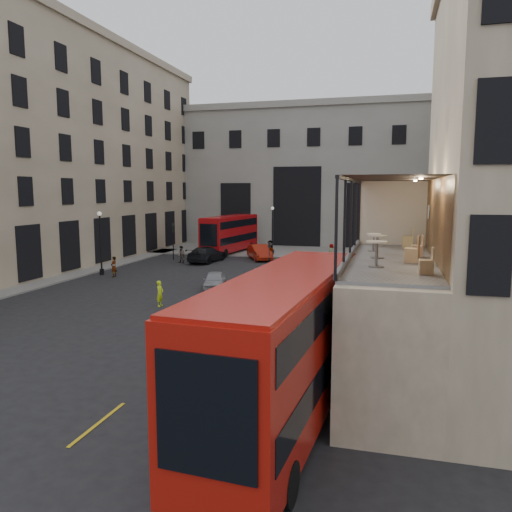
% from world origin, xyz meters
% --- Properties ---
extents(ground, '(140.00, 140.00, 0.00)m').
position_xyz_m(ground, '(0.00, 0.00, 0.00)').
color(ground, black).
rests_on(ground, ground).
extents(host_building_main, '(7.26, 11.40, 15.10)m').
position_xyz_m(host_building_main, '(9.95, 0.00, 7.79)').
color(host_building_main, '#C0AC90').
rests_on(host_building_main, ground).
extents(host_frontage, '(3.00, 11.00, 4.50)m').
position_xyz_m(host_frontage, '(6.50, 0.00, 2.25)').
color(host_frontage, '#C0AC90').
rests_on(host_frontage, ground).
extents(cafe_floor, '(3.00, 10.00, 0.10)m').
position_xyz_m(cafe_floor, '(6.50, 0.00, 4.55)').
color(cafe_floor, slate).
rests_on(cafe_floor, host_frontage).
extents(building_left, '(14.60, 50.60, 22.00)m').
position_xyz_m(building_left, '(-26.96, 20.00, 11.38)').
color(building_left, '#C0AC90').
rests_on(building_left, ground).
extents(gateway, '(35.00, 10.60, 18.00)m').
position_xyz_m(gateway, '(-5.00, 47.99, 9.39)').
color(gateway, '#98958E').
rests_on(gateway, ground).
extents(pavement_far, '(40.00, 12.00, 0.12)m').
position_xyz_m(pavement_far, '(-6.00, 38.00, 0.06)').
color(pavement_far, slate).
rests_on(pavement_far, ground).
extents(traffic_light_near, '(0.16, 0.20, 3.80)m').
position_xyz_m(traffic_light_near, '(-1.00, 12.00, 2.42)').
color(traffic_light_near, black).
rests_on(traffic_light_near, ground).
extents(traffic_light_far, '(0.16, 0.20, 3.80)m').
position_xyz_m(traffic_light_far, '(-15.00, 28.00, 2.42)').
color(traffic_light_far, black).
rests_on(traffic_light_far, ground).
extents(street_lamp_a, '(0.36, 0.36, 5.33)m').
position_xyz_m(street_lamp_a, '(-17.00, 18.00, 2.39)').
color(street_lamp_a, black).
rests_on(street_lamp_a, ground).
extents(street_lamp_b, '(0.36, 0.36, 5.33)m').
position_xyz_m(street_lamp_b, '(-6.00, 34.00, 2.39)').
color(street_lamp_b, black).
rests_on(street_lamp_b, ground).
extents(bus_near, '(3.43, 11.69, 4.60)m').
position_xyz_m(bus_near, '(3.50, -4.28, 2.59)').
color(bus_near, '#A3130B').
rests_on(bus_near, ground).
extents(bus_far, '(3.62, 10.79, 4.22)m').
position_xyz_m(bus_far, '(-11.09, 34.78, 2.37)').
color(bus_far, '#AD0C0F').
rests_on(bus_far, ground).
extents(car_a, '(2.47, 4.07, 1.29)m').
position_xyz_m(car_a, '(-5.64, 14.52, 0.65)').
color(car_a, '#97999F').
rests_on(car_a, ground).
extents(car_b, '(3.72, 4.94, 1.56)m').
position_xyz_m(car_b, '(-6.48, 30.39, 0.78)').
color(car_b, maroon).
rests_on(car_b, ground).
extents(car_c, '(2.72, 5.53, 1.55)m').
position_xyz_m(car_c, '(-11.15, 27.44, 0.77)').
color(car_c, black).
rests_on(car_c, ground).
extents(bicycle, '(1.98, 1.21, 0.98)m').
position_xyz_m(bicycle, '(-3.60, 8.05, 0.49)').
color(bicycle, gray).
rests_on(bicycle, ground).
extents(cyclist, '(0.41, 0.60, 1.59)m').
position_xyz_m(cyclist, '(-7.12, 8.77, 0.79)').
color(cyclist, '#D6FF1A').
rests_on(cyclist, ground).
extents(pedestrian_a, '(0.94, 0.80, 1.67)m').
position_xyz_m(pedestrian_a, '(-13.31, 26.22, 0.83)').
color(pedestrian_a, gray).
rests_on(pedestrian_a, ground).
extents(pedestrian_b, '(1.15, 1.34, 1.80)m').
position_xyz_m(pedestrian_b, '(-5.88, 32.55, 0.90)').
color(pedestrian_b, gray).
rests_on(pedestrian_b, ground).
extents(pedestrian_c, '(0.97, 0.67, 1.53)m').
position_xyz_m(pedestrian_c, '(-5.35, 30.67, 0.77)').
color(pedestrian_c, gray).
rests_on(pedestrian_c, ground).
extents(pedestrian_d, '(0.93, 0.89, 1.60)m').
position_xyz_m(pedestrian_d, '(0.57, 32.72, 0.80)').
color(pedestrian_d, gray).
rests_on(pedestrian_d, ground).
extents(pedestrian_e, '(0.43, 0.64, 1.69)m').
position_xyz_m(pedestrian_e, '(-15.43, 17.33, 0.85)').
color(pedestrian_e, gray).
rests_on(pedestrian_e, ground).
extents(cafe_table_near, '(0.68, 0.68, 0.85)m').
position_xyz_m(cafe_table_near, '(6.01, -2.11, 5.16)').
color(cafe_table_near, white).
rests_on(cafe_table_near, cafe_floor).
extents(cafe_table_mid, '(0.68, 0.68, 0.85)m').
position_xyz_m(cafe_table_mid, '(5.98, 0.10, 5.16)').
color(cafe_table_mid, beige).
rests_on(cafe_table_mid, cafe_floor).
extents(cafe_table_far, '(0.58, 0.58, 0.73)m').
position_xyz_m(cafe_table_far, '(5.77, 2.25, 5.08)').
color(cafe_table_far, white).
rests_on(cafe_table_far, cafe_floor).
extents(cafe_chair_a, '(0.43, 0.43, 0.81)m').
position_xyz_m(cafe_chair_a, '(7.50, -3.12, 4.85)').
color(cafe_chair_a, tan).
rests_on(cafe_chair_a, cafe_floor).
extents(cafe_chair_b, '(0.53, 0.53, 0.93)m').
position_xyz_m(cafe_chair_b, '(7.19, -0.65, 4.88)').
color(cafe_chair_b, '#DCB07E').
rests_on(cafe_chair_b, cafe_floor).
extents(cafe_chair_c, '(0.42, 0.42, 0.82)m').
position_xyz_m(cafe_chair_c, '(7.44, 0.93, 4.85)').
color(cafe_chair_c, tan).
rests_on(cafe_chair_c, cafe_floor).
extents(cafe_chair_d, '(0.45, 0.45, 0.90)m').
position_xyz_m(cafe_chair_d, '(7.19, 4.18, 4.87)').
color(cafe_chair_d, '#D5B87B').
rests_on(cafe_chair_d, cafe_floor).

